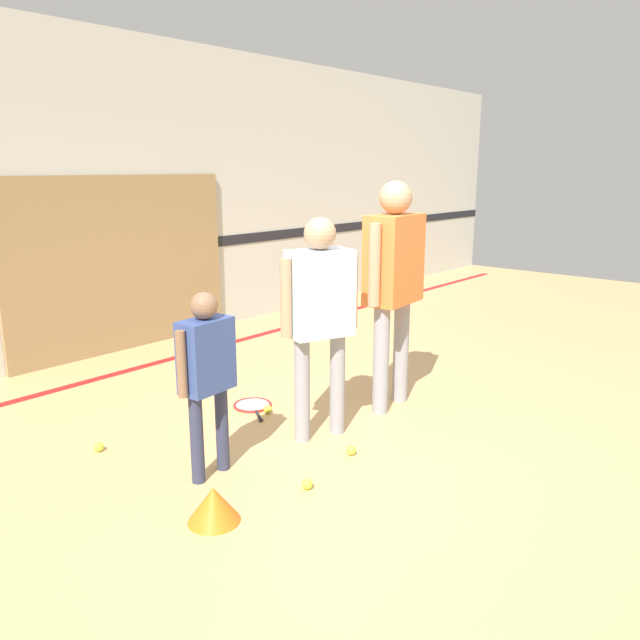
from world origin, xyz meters
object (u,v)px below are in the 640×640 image
person_student_left (207,365)px  tennis_ball_by_spare_racket (268,409)px  tennis_ball_stray_left (99,447)px  racket_spare_on_floor (253,405)px  tennis_ball_stray_right (307,484)px  training_cone (214,504)px  tennis_ball_near_instructor (351,450)px  person_instructor (320,305)px  person_student_right (394,271)px

person_student_left → tennis_ball_by_spare_racket: bearing=21.4°
tennis_ball_stray_left → racket_spare_on_floor: bearing=-8.7°
tennis_ball_stray_right → training_cone: 0.61m
tennis_ball_by_spare_racket → tennis_ball_stray_left: 1.29m
person_student_left → training_cone: size_ratio=4.02×
racket_spare_on_floor → tennis_ball_near_instructor: bearing=23.7°
person_instructor → person_student_right: 0.82m
person_instructor → racket_spare_on_floor: size_ratio=3.03×
person_student_left → tennis_ball_near_instructor: person_student_left is taller
tennis_ball_near_instructor → training_cone: size_ratio=0.23×
person_instructor → person_student_left: (-0.90, 0.13, -0.24)m
tennis_ball_stray_right → training_cone: (-0.59, 0.15, 0.07)m
person_instructor → racket_spare_on_floor: person_instructor is taller
tennis_ball_by_spare_racket → tennis_ball_near_instructor: bearing=-98.6°
tennis_ball_near_instructor → tennis_ball_stray_right: same height
person_student_left → racket_spare_on_floor: size_ratio=2.28×
person_student_right → tennis_ball_near_instructor: (-0.91, -0.32, -1.07)m
tennis_ball_near_instructor → racket_spare_on_floor: bearing=82.0°
tennis_ball_near_instructor → tennis_ball_stray_left: (-1.09, 1.33, 0.00)m
tennis_ball_by_spare_racket → tennis_ball_stray_left: same height
tennis_ball_stray_right → tennis_ball_stray_left: bearing=111.3°
person_instructor → tennis_ball_by_spare_racket: size_ratio=23.69×
person_instructor → person_student_left: bearing=-167.9°
training_cone → person_student_left: bearing=52.3°
person_instructor → training_cone: bearing=-146.1°
racket_spare_on_floor → tennis_ball_stray_left: size_ratio=7.81×
person_student_right → tennis_ball_stray_right: person_student_right is taller
tennis_ball_near_instructor → tennis_ball_stray_right: 0.54m
person_instructor → person_student_left: 0.94m
racket_spare_on_floor → tennis_ball_by_spare_racket: size_ratio=7.81×
person_student_right → tennis_ball_stray_left: person_student_right is taller
racket_spare_on_floor → tennis_ball_stray_right: 1.41m
person_student_right → training_cone: (-2.03, -0.25, -1.01)m
person_student_left → racket_spare_on_floor: bearing=29.4°
person_student_right → tennis_ball_stray_right: bearing=9.7°
person_instructor → tennis_ball_by_spare_racket: (0.05, 0.59, -0.93)m
training_cone → racket_spare_on_floor: bearing=39.9°
tennis_ball_stray_right → person_student_left: bearing=114.5°
person_instructor → training_cone: (-1.22, -0.30, -0.87)m
person_instructor → racket_spare_on_floor: 1.23m
training_cone → tennis_ball_by_spare_racket: bearing=34.9°
person_instructor → tennis_ball_by_spare_racket: person_instructor is taller
racket_spare_on_floor → training_cone: 1.68m
tennis_ball_stray_left → person_student_left: bearing=-70.9°
person_student_right → tennis_ball_stray_right: (-1.44, -0.40, -1.07)m
tennis_ball_by_spare_racket → person_instructor: bearing=-94.6°
person_student_right → tennis_ball_by_spare_racket: person_student_right is taller
tennis_ball_stray_left → tennis_ball_by_spare_racket: bearing=-17.0°
racket_spare_on_floor → tennis_ball_by_spare_racket: (-0.02, -0.19, 0.02)m
tennis_ball_by_spare_racket → person_student_left: bearing=-153.8°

